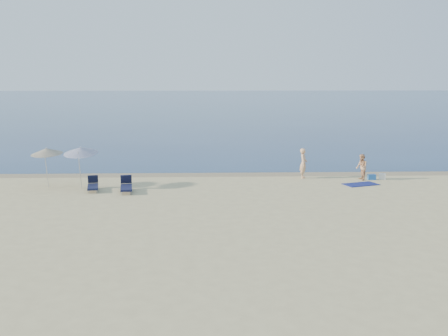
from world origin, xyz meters
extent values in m
plane|color=tan|center=(0.00, 0.00, 0.00)|extent=(160.00, 160.00, 0.00)
cube|color=#0C224A|center=(0.00, 100.00, 0.00)|extent=(240.00, 160.00, 0.01)
cube|color=#847254|center=(0.00, 19.40, 0.00)|extent=(240.00, 1.60, 0.00)
imported|color=tan|center=(2.37, 18.01, 0.92)|extent=(0.59, 0.76, 1.84)
imported|color=tan|center=(5.77, 17.27, 0.79)|extent=(0.65, 0.81, 1.58)
cube|color=#101651|center=(5.37, 15.89, 0.02)|extent=(2.20, 1.68, 0.03)
cube|color=silver|center=(7.12, 17.48, 0.17)|extent=(0.48, 0.44, 0.33)
cube|color=#215FB5|center=(6.44, 17.38, 0.16)|extent=(0.47, 0.34, 0.32)
cylinder|color=silver|center=(-10.58, 15.14, 1.05)|extent=(0.09, 0.41, 2.18)
cone|color=silver|center=(-10.58, 15.50, 2.12)|extent=(2.13, 2.15, 0.65)
sphere|color=silver|center=(-10.58, 15.50, 2.31)|extent=(0.06, 0.06, 0.06)
cylinder|color=silver|center=(-12.53, 15.57, 1.01)|extent=(0.12, 0.25, 2.11)
cone|color=beige|center=(-12.53, 15.78, 2.06)|extent=(2.27, 2.29, 0.51)
sphere|color=silver|center=(-12.53, 15.78, 2.24)|extent=(0.06, 0.06, 0.06)
cube|color=#121733|center=(-9.81, 14.65, 0.23)|extent=(0.82, 1.61, 0.10)
cube|color=#121733|center=(-9.94, 15.41, 0.51)|extent=(0.62, 0.47, 0.50)
cylinder|color=#A5A5AD|center=(-9.59, 14.69, 0.11)|extent=(0.03, 0.03, 0.23)
cube|color=#131635|center=(-7.93, 14.24, 0.25)|extent=(0.83, 1.74, 0.11)
cube|color=#131635|center=(-8.04, 15.07, 0.56)|extent=(0.66, 0.49, 0.54)
cylinder|color=#A5A5AD|center=(-7.68, 14.27, 0.12)|extent=(0.03, 0.03, 0.25)
camera|label=1|loc=(-3.61, -15.67, 6.44)|focal=45.00mm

